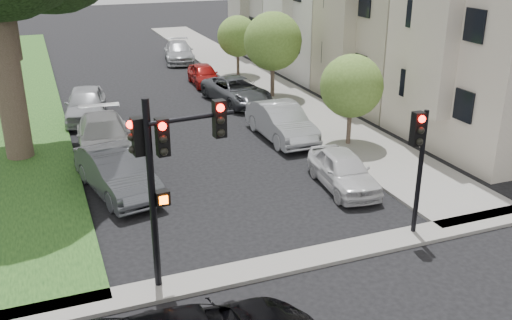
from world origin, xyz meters
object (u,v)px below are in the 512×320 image
object	(u,v)px
car_parked_2	(237,91)
car_parked_3	(204,75)
car_parked_4	(179,52)
car_parked_7	(86,104)
car_parked_5	(117,172)
car_parked_6	(104,136)
traffic_signal_main	(166,160)
car_parked_0	(343,170)
car_parked_1	(281,122)
small_tree_c	(238,36)
small_tree_a	(351,86)
small_tree_b	(273,41)
traffic_signal_secondary	(419,151)

from	to	relation	value
car_parked_2	car_parked_3	distance (m)	4.61
car_parked_4	car_parked_7	bearing A→B (deg)	-112.75
car_parked_5	car_parked_6	distance (m)	4.29
car_parked_6	car_parked_7	distance (m)	5.17
traffic_signal_main	car_parked_2	size ratio (longest dim) A/B	1.01
car_parked_2	traffic_signal_main	bearing A→B (deg)	-123.07
car_parked_2	car_parked_5	bearing A→B (deg)	-137.52
car_parked_0	car_parked_3	distance (m)	16.62
traffic_signal_main	car_parked_0	xyz separation A→B (m)	(7.19, 3.83, -2.82)
car_parked_1	car_parked_7	distance (m)	9.98
traffic_signal_main	car_parked_3	bearing A→B (deg)	71.35
car_parked_6	traffic_signal_main	bearing A→B (deg)	-83.99
traffic_signal_main	car_parked_4	size ratio (longest dim) A/B	1.04
car_parked_6	small_tree_c	bearing A→B (deg)	52.42
small_tree_a	car_parked_3	world-z (taller)	small_tree_a
traffic_signal_main	car_parked_3	xyz separation A→B (m)	(6.90, 20.45, -2.86)
small_tree_b	car_parked_3	world-z (taller)	small_tree_b
small_tree_a	traffic_signal_secondary	bearing A→B (deg)	-106.50
car_parked_2	car_parked_5	distance (m)	12.34
small_tree_a	car_parked_6	size ratio (longest dim) A/B	0.77
traffic_signal_main	car_parked_1	bearing A→B (deg)	52.74
traffic_signal_main	car_parked_2	xyz separation A→B (m)	(7.38, 15.86, -2.80)
car_parked_0	car_parked_4	xyz separation A→B (m)	(0.00, 23.96, 0.03)
small_tree_c	traffic_signal_main	distance (m)	23.86
car_parked_0	car_parked_1	size ratio (longest dim) A/B	0.83
small_tree_a	car_parked_2	xyz separation A→B (m)	(-2.22, 8.22, -1.96)
small_tree_c	car_parked_3	size ratio (longest dim) A/B	1.04
small_tree_a	small_tree_c	xyz separation A→B (m)	(0.00, 14.19, -0.06)
small_tree_a	car_parked_7	size ratio (longest dim) A/B	0.85
small_tree_a	car_parked_1	world-z (taller)	small_tree_a
small_tree_a	car_parked_4	bearing A→B (deg)	96.83
car_parked_2	car_parked_0	bearing A→B (deg)	-99.05
traffic_signal_secondary	car_parked_4	distance (m)	27.91
small_tree_b	car_parked_6	world-z (taller)	small_tree_b
small_tree_a	small_tree_b	world-z (taller)	small_tree_b
traffic_signal_main	car_parked_0	bearing A→B (deg)	28.08
car_parked_6	car_parked_7	bearing A→B (deg)	96.03
car_parked_4	car_parked_7	size ratio (longest dim) A/B	1.05
car_parked_3	car_parked_7	distance (m)	8.79
small_tree_c	car_parked_0	bearing A→B (deg)	-97.65
small_tree_a	car_parked_5	size ratio (longest dim) A/B	0.83
small_tree_c	traffic_signal_secondary	world-z (taller)	traffic_signal_secondary
car_parked_5	small_tree_a	bearing A→B (deg)	-4.37
traffic_signal_secondary	car_parked_6	xyz separation A→B (m)	(-7.69, 10.65, -2.00)
car_parked_4	car_parked_0	bearing A→B (deg)	-80.01
traffic_signal_secondary	car_parked_0	bearing A→B (deg)	92.09
traffic_signal_secondary	car_parked_7	xyz separation A→B (m)	(-7.87, 15.81, -1.96)
car_parked_0	car_parked_6	world-z (taller)	car_parked_6
small_tree_c	traffic_signal_secondary	xyz separation A→B (m)	(-2.27, -21.86, 0.16)
traffic_signal_main	small_tree_b	bearing A→B (deg)	59.19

